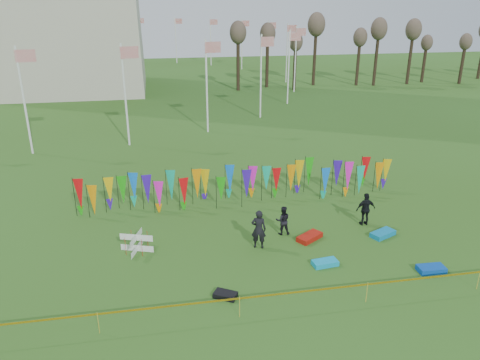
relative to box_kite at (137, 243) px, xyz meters
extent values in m
plane|color=#2D5116|center=(5.77, -3.32, -0.45)|extent=(160.00, 160.00, 0.00)
cylinder|color=white|center=(19.77, 44.68, 3.55)|extent=(0.16, 0.16, 8.00)
plane|color=#AD1412|center=(20.37, 44.68, 6.85)|extent=(1.40, 0.00, 1.40)
cylinder|color=white|center=(18.82, 51.93, 3.55)|extent=(0.16, 0.16, 8.00)
plane|color=#AD1412|center=(19.42, 51.93, 6.85)|extent=(1.40, 0.00, 1.40)
cylinder|color=white|center=(16.02, 58.68, 3.55)|extent=(0.16, 0.16, 8.00)
plane|color=#AD1412|center=(16.62, 58.68, 6.85)|extent=(1.40, 0.00, 1.40)
cylinder|color=white|center=(11.57, 64.48, 3.55)|extent=(0.16, 0.16, 8.00)
plane|color=#AD1412|center=(12.17, 64.48, 6.85)|extent=(1.40, 0.00, 1.40)
cylinder|color=white|center=(5.77, 68.93, 3.55)|extent=(0.16, 0.16, 8.00)
plane|color=#AD1412|center=(6.37, 68.93, 6.85)|extent=(1.40, 0.00, 1.40)
cylinder|color=white|center=(-0.98, 71.73, 3.55)|extent=(0.16, 0.16, 8.00)
plane|color=#AD1412|center=(-0.38, 71.73, 6.85)|extent=(1.40, 0.00, 1.40)
cylinder|color=white|center=(-8.23, 72.68, 3.55)|extent=(0.16, 0.16, 8.00)
plane|color=#AD1412|center=(-7.63, 72.68, 6.85)|extent=(1.40, 0.00, 1.40)
cylinder|color=white|center=(-15.47, 71.73, 3.55)|extent=(0.16, 0.16, 8.00)
plane|color=#AD1412|center=(-14.87, 71.73, 6.85)|extent=(1.40, 0.00, 1.40)
cylinder|color=white|center=(-22.23, 68.93, 3.55)|extent=(0.16, 0.16, 8.00)
plane|color=#AD1412|center=(-21.63, 68.93, 6.85)|extent=(1.40, 0.00, 1.40)
cylinder|color=white|center=(-8.23, 16.68, 3.55)|extent=(0.16, 0.16, 8.00)
plane|color=#AD1412|center=(-7.63, 16.68, 6.85)|extent=(1.40, 0.00, 1.40)
cylinder|color=white|center=(-0.98, 17.64, 3.55)|extent=(0.16, 0.16, 8.00)
plane|color=#AD1412|center=(-0.38, 17.64, 6.85)|extent=(1.40, 0.00, 1.40)
cylinder|color=white|center=(5.77, 20.44, 3.55)|extent=(0.16, 0.16, 8.00)
plane|color=#AD1412|center=(6.37, 20.44, 6.85)|extent=(1.40, 0.00, 1.40)
cylinder|color=white|center=(11.57, 24.89, 3.55)|extent=(0.16, 0.16, 8.00)
plane|color=#AD1412|center=(12.17, 24.89, 6.85)|extent=(1.40, 0.00, 1.40)
cylinder|color=white|center=(16.02, 30.68, 3.55)|extent=(0.16, 0.16, 8.00)
plane|color=#AD1412|center=(16.62, 30.68, 6.85)|extent=(1.40, 0.00, 1.40)
cylinder|color=white|center=(18.82, 37.44, 3.55)|extent=(0.16, 0.16, 8.00)
plane|color=#AD1412|center=(19.42, 37.44, 6.85)|extent=(1.40, 0.00, 1.40)
cylinder|color=black|center=(-3.23, 4.84, 0.59)|extent=(0.03, 0.03, 2.09)
cone|color=red|center=(-2.95, 4.84, 0.76)|extent=(0.64, 0.64, 1.60)
cylinder|color=black|center=(-2.53, 4.84, 0.59)|extent=(0.03, 0.03, 2.09)
cone|color=orange|center=(-2.25, 4.84, 0.76)|extent=(0.64, 0.64, 1.60)
cylinder|color=black|center=(-1.84, 4.84, 0.59)|extent=(0.03, 0.03, 2.09)
cone|color=gold|center=(-1.56, 4.84, 0.76)|extent=(0.64, 0.64, 1.60)
cylinder|color=black|center=(-1.15, 4.84, 0.59)|extent=(0.03, 0.03, 2.09)
cone|color=#1BA112|center=(-0.87, 4.84, 0.76)|extent=(0.64, 0.64, 1.60)
cylinder|color=black|center=(-0.46, 4.84, 0.59)|extent=(0.03, 0.03, 2.09)
cone|color=blue|center=(-0.18, 4.84, 0.76)|extent=(0.64, 0.64, 1.60)
cylinder|color=black|center=(0.23, 4.84, 0.59)|extent=(0.03, 0.03, 2.09)
cone|color=#3713A9|center=(0.51, 4.84, 0.76)|extent=(0.64, 0.64, 1.60)
cylinder|color=black|center=(0.93, 4.84, 0.59)|extent=(0.03, 0.03, 2.09)
cone|color=#EB1AC1|center=(1.21, 4.84, 0.76)|extent=(0.64, 0.64, 1.60)
cylinder|color=black|center=(1.62, 4.84, 0.59)|extent=(0.03, 0.03, 2.09)
cone|color=#0BAB82|center=(1.90, 4.84, 0.76)|extent=(0.64, 0.64, 1.60)
cylinder|color=black|center=(2.31, 4.84, 0.59)|extent=(0.03, 0.03, 2.09)
cone|color=red|center=(2.59, 4.84, 0.76)|extent=(0.64, 0.64, 1.60)
cylinder|color=black|center=(3.00, 4.84, 0.59)|extent=(0.03, 0.03, 2.09)
cone|color=orange|center=(3.28, 4.84, 0.76)|extent=(0.64, 0.64, 1.60)
cylinder|color=black|center=(3.70, 4.84, 0.59)|extent=(0.03, 0.03, 2.09)
cone|color=gold|center=(3.98, 4.84, 0.76)|extent=(0.64, 0.64, 1.60)
cylinder|color=black|center=(4.39, 4.84, 0.59)|extent=(0.03, 0.03, 2.09)
cone|color=#1BA112|center=(4.67, 4.84, 0.76)|extent=(0.64, 0.64, 1.60)
cylinder|color=black|center=(5.08, 4.84, 0.59)|extent=(0.03, 0.03, 2.09)
cone|color=blue|center=(5.36, 4.84, 0.76)|extent=(0.64, 0.64, 1.60)
cylinder|color=black|center=(5.77, 4.84, 0.59)|extent=(0.03, 0.03, 2.09)
cone|color=#3713A9|center=(6.05, 4.84, 0.76)|extent=(0.64, 0.64, 1.60)
cylinder|color=black|center=(6.47, 4.84, 0.59)|extent=(0.03, 0.03, 2.09)
cone|color=#EB1AC1|center=(6.75, 4.84, 0.76)|extent=(0.64, 0.64, 1.60)
cylinder|color=black|center=(7.16, 4.84, 0.59)|extent=(0.03, 0.03, 2.09)
cone|color=#0BAB82|center=(7.44, 4.84, 0.76)|extent=(0.64, 0.64, 1.60)
cylinder|color=black|center=(7.85, 4.84, 0.59)|extent=(0.03, 0.03, 2.09)
cone|color=red|center=(8.13, 4.84, 0.76)|extent=(0.64, 0.64, 1.60)
cylinder|color=black|center=(8.54, 4.84, 0.59)|extent=(0.03, 0.03, 2.09)
cone|color=orange|center=(8.82, 4.84, 0.76)|extent=(0.64, 0.64, 1.60)
cylinder|color=black|center=(9.23, 4.84, 0.59)|extent=(0.03, 0.03, 2.09)
cone|color=gold|center=(9.51, 4.84, 0.76)|extent=(0.64, 0.64, 1.60)
cylinder|color=black|center=(9.93, 4.84, 0.59)|extent=(0.03, 0.03, 2.09)
cone|color=#1BA112|center=(10.21, 4.84, 0.76)|extent=(0.64, 0.64, 1.60)
cylinder|color=black|center=(10.62, 4.84, 0.59)|extent=(0.03, 0.03, 2.09)
cone|color=blue|center=(10.90, 4.84, 0.76)|extent=(0.64, 0.64, 1.60)
cylinder|color=black|center=(11.31, 4.84, 0.59)|extent=(0.03, 0.03, 2.09)
cone|color=#3713A9|center=(11.59, 4.84, 0.76)|extent=(0.64, 0.64, 1.60)
cylinder|color=black|center=(12.00, 4.84, 0.59)|extent=(0.03, 0.03, 2.09)
cone|color=#EB1AC1|center=(12.28, 4.84, 0.76)|extent=(0.64, 0.64, 1.60)
cylinder|color=black|center=(12.70, 4.84, 0.59)|extent=(0.03, 0.03, 2.09)
cone|color=#0BAB82|center=(12.98, 4.84, 0.76)|extent=(0.64, 0.64, 1.60)
cylinder|color=black|center=(13.39, 4.84, 0.59)|extent=(0.03, 0.03, 2.09)
cone|color=red|center=(13.67, 4.84, 0.76)|extent=(0.64, 0.64, 1.60)
cylinder|color=black|center=(14.08, 4.84, 0.59)|extent=(0.03, 0.03, 2.09)
cone|color=orange|center=(14.36, 4.84, 0.76)|extent=(0.64, 0.64, 1.60)
cylinder|color=black|center=(14.77, 4.84, 0.59)|extent=(0.03, 0.03, 2.09)
cone|color=gold|center=(15.05, 4.84, 0.76)|extent=(0.64, 0.64, 1.60)
cube|color=#DDAD04|center=(5.77, -5.66, 0.37)|extent=(26.00, 0.01, 0.08)
cylinder|color=gold|center=(-1.23, -5.66, 0.00)|extent=(0.02, 0.02, 0.90)
cylinder|color=gold|center=(3.77, -5.66, 0.00)|extent=(0.02, 0.02, 0.90)
cylinder|color=gold|center=(8.77, -5.66, 0.00)|extent=(0.02, 0.02, 0.90)
cylinder|color=gold|center=(13.77, -5.66, 0.00)|extent=(0.02, 0.02, 0.90)
cylinder|color=#332519|center=(11.77, 40.68, 2.75)|extent=(0.44, 0.44, 6.40)
ellipsoid|color=brown|center=(11.77, 40.68, 6.11)|extent=(1.92, 1.92, 2.56)
cylinder|color=#332519|center=(15.77, 40.68, 2.75)|extent=(0.44, 0.44, 6.40)
ellipsoid|color=brown|center=(15.77, 40.68, 6.11)|extent=(1.92, 1.92, 2.56)
cylinder|color=#332519|center=(19.77, 40.68, 2.75)|extent=(0.44, 0.44, 6.40)
ellipsoid|color=brown|center=(19.77, 40.68, 6.11)|extent=(1.92, 1.92, 2.56)
cylinder|color=#332519|center=(23.77, 40.68, 2.75)|extent=(0.44, 0.44, 6.40)
ellipsoid|color=brown|center=(23.77, 40.68, 6.11)|extent=(1.92, 1.92, 2.56)
cylinder|color=#332519|center=(27.77, 40.68, 2.75)|extent=(0.44, 0.44, 6.40)
ellipsoid|color=brown|center=(27.77, 40.68, 6.11)|extent=(1.92, 1.92, 2.56)
cylinder|color=#332519|center=(31.77, 40.68, 2.75)|extent=(0.44, 0.44, 6.40)
ellipsoid|color=brown|center=(31.77, 40.68, 6.11)|extent=(1.92, 1.92, 2.56)
cylinder|color=#332519|center=(35.77, 40.68, 2.75)|extent=(0.44, 0.44, 6.40)
ellipsoid|color=brown|center=(35.77, 40.68, 6.11)|extent=(1.92, 1.92, 2.56)
cylinder|color=#332519|center=(39.77, 40.68, 2.75)|extent=(0.44, 0.44, 6.40)
ellipsoid|color=brown|center=(39.77, 40.68, 6.11)|extent=(1.92, 1.92, 2.56)
cylinder|color=#332519|center=(43.77, 40.68, 2.75)|extent=(0.44, 0.44, 6.40)
ellipsoid|color=brown|center=(43.77, 40.68, 6.11)|extent=(1.92, 1.92, 2.56)
cylinder|color=#B4100D|center=(-0.40, -0.40, 0.00)|extent=(0.02, 0.02, 0.90)
cylinder|color=#B4100D|center=(0.40, -0.40, 0.00)|extent=(0.02, 0.02, 0.90)
cylinder|color=#B4100D|center=(-0.40, 0.40, 0.00)|extent=(0.02, 0.02, 0.90)
cylinder|color=#B4100D|center=(0.40, 0.40, 0.00)|extent=(0.02, 0.02, 0.90)
imported|color=black|center=(5.71, -0.65, 0.52)|extent=(0.84, 0.72, 1.94)
imported|color=black|center=(7.20, 0.46, 0.31)|extent=(0.79, 0.54, 1.52)
imported|color=black|center=(11.73, 0.69, 0.44)|extent=(1.06, 0.62, 1.78)
cube|color=#0EA3D5|center=(8.29, -2.77, -0.34)|extent=(1.19, 0.69, 0.23)
cube|color=#0B46B6|center=(12.67, -4.10, -0.33)|extent=(1.20, 0.65, 0.25)
cube|color=#AE170B|center=(8.37, -0.34, -0.33)|extent=(1.49, 1.29, 0.25)
cube|color=black|center=(3.54, -4.34, -0.35)|extent=(1.05, 0.92, 0.21)
cube|color=#0C7EB4|center=(12.10, -0.67, -0.33)|extent=(1.44, 1.11, 0.25)
camera|label=1|loc=(1.27, -19.89, 10.70)|focal=35.00mm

